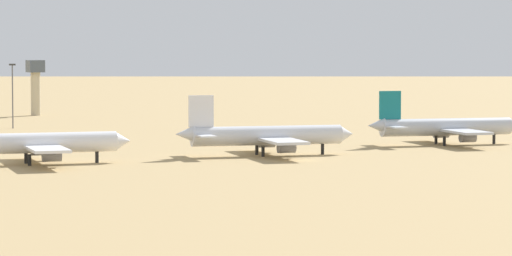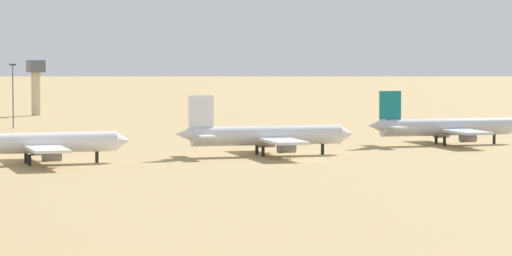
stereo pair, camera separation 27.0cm
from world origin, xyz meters
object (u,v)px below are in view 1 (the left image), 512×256
parked_jet_navy_1 (33,143)px  light_pole_mid (13,92)px  parked_jet_teal_3 (445,127)px  control_tower (35,82)px  parked_jet_white_2 (265,136)px

parked_jet_navy_1 → light_pole_mid: bearing=84.4°
parked_jet_teal_3 → control_tower: size_ratio=2.09×
parked_jet_teal_3 → light_pole_mid: light_pole_mid is taller
parked_jet_teal_3 → light_pole_mid: size_ratio=2.12×
parked_jet_navy_1 → parked_jet_teal_3: size_ratio=1.00×
parked_jet_teal_3 → control_tower: bearing=116.5°
parked_jet_navy_1 → control_tower: size_ratio=2.09×
control_tower → parked_jet_white_2: bearing=-92.1°
parked_jet_navy_1 → parked_jet_teal_3: bearing=11.8°
parked_jet_navy_1 → parked_jet_white_2: parked_jet_white_2 is taller
parked_jet_white_2 → light_pole_mid: bearing=112.1°
parked_jet_navy_1 → parked_jet_teal_3: 102.17m
parked_jet_teal_3 → control_tower: (-45.33, 171.34, 6.99)m
parked_jet_white_2 → parked_jet_teal_3: 52.32m
parked_jet_white_2 → light_pole_mid: (-20.73, 114.70, 6.15)m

